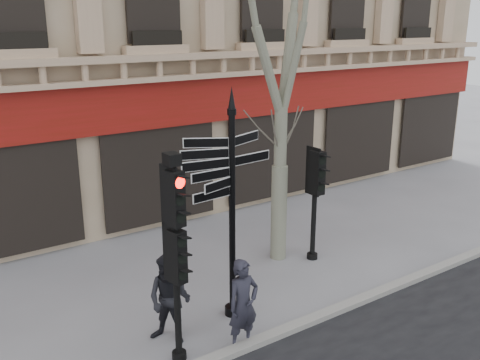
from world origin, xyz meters
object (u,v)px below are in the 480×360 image
object	(u,v)px
fingerpost	(232,167)
traffic_signal_main	(175,235)
pedestrian_a	(243,305)
pedestrian_b	(170,300)
traffic_signal_secondary	(315,185)

from	to	relation	value
fingerpost	traffic_signal_main	xyz separation A→B (m)	(-1.62, -0.71, -0.74)
pedestrian_a	fingerpost	bearing A→B (deg)	64.43
traffic_signal_main	pedestrian_b	size ratio (longest dim) A/B	2.17
traffic_signal_main	pedestrian_b	bearing A→B (deg)	64.31
traffic_signal_secondary	pedestrian_b	world-z (taller)	traffic_signal_secondary
traffic_signal_main	traffic_signal_secondary	xyz separation A→B (m)	(4.76, 1.80, -0.43)
traffic_signal_secondary	pedestrian_a	bearing A→B (deg)	-149.15
traffic_signal_secondary	pedestrian_b	xyz separation A→B (m)	(-4.62, -1.23, -1.09)
fingerpost	traffic_signal_secondary	xyz separation A→B (m)	(3.14, 1.09, -1.17)
traffic_signal_secondary	pedestrian_a	xyz separation A→B (m)	(-3.62, -2.15, -1.09)
fingerpost	pedestrian_a	bearing A→B (deg)	-109.07
traffic_signal_main	traffic_signal_secondary	bearing A→B (deg)	8.60
fingerpost	pedestrian_a	size ratio (longest dim) A/B	2.68
traffic_signal_main	pedestrian_a	world-z (taller)	traffic_signal_main
traffic_signal_main	pedestrian_b	world-z (taller)	traffic_signal_main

